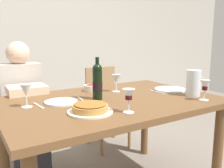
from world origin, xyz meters
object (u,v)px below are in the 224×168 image
wine_glass_right_diner (26,91)px  diner_left (24,106)px  dinner_plate_left_setting (61,102)px  chair_left (20,113)px  wine_glass_left_diner (116,79)px  baked_tart (90,108)px  chair_right (105,101)px  salad_bowl (92,87)px  dining_table (110,112)px  water_pitcher (193,84)px  dinner_plate_right_setting (170,89)px  wine_bottle (97,82)px  wine_glass_centre (129,96)px  wine_glass_spare (205,86)px

wine_glass_right_diner → diner_left: size_ratio=0.13×
dinner_plate_left_setting → chair_left: 0.87m
wine_glass_left_diner → dinner_plate_left_setting: bearing=-168.8°
baked_tart → chair_right: size_ratio=0.30×
salad_bowl → wine_glass_right_diner: wine_glass_right_diner is taller
dining_table → chair_right: bearing=62.2°
water_pitcher → dinner_plate_right_setting: 0.25m
salad_bowl → chair_left: size_ratio=0.15×
salad_bowl → wine_glass_left_diner: bearing=-40.8°
wine_glass_left_diner → wine_bottle: bearing=-150.1°
water_pitcher → dining_table: bearing=158.4°
water_pitcher → wine_glass_right_diner: bearing=164.0°
chair_left → diner_left: diner_left is taller
wine_bottle → wine_glass_right_diner: size_ratio=2.04×
water_pitcher → diner_left: diner_left is taller
water_pitcher → salad_bowl: (-0.57, 0.55, -0.06)m
wine_glass_left_diner → diner_left: 0.83m
wine_glass_right_diner → baked_tart: bearing=-47.5°
wine_glass_centre → chair_left: bearing=106.4°
salad_bowl → chair_right: 0.76m
wine_glass_centre → wine_glass_spare: size_ratio=0.98×
wine_glass_right_diner → diner_left: (0.10, 0.58, -0.25)m
water_pitcher → dinner_plate_left_setting: water_pitcher is taller
wine_glass_left_diner → wine_glass_spare: bearing=-56.7°
dinner_plate_right_setting → chair_left: 1.40m
wine_glass_right_diner → wine_glass_spare: (1.09, -0.47, -0.00)m
salad_bowl → dinner_plate_right_setting: bearing=-28.9°
dining_table → wine_glass_right_diner: 0.59m
water_pitcher → wine_glass_spare: bearing=-110.1°
wine_glass_spare → dinner_plate_left_setting: wine_glass_spare is taller
water_pitcher → wine_glass_right_diner: (-1.14, 0.33, 0.02)m
dinner_plate_right_setting → diner_left: size_ratio=0.22×
wine_glass_centre → dinner_plate_right_setting: size_ratio=0.54×
wine_glass_left_diner → baked_tart: bearing=-137.5°
water_pitcher → wine_glass_spare: 0.15m
dinner_plate_left_setting → dinner_plate_right_setting: same height
dinner_plate_left_setting → chair_right: 1.14m
wine_glass_centre → diner_left: bearing=110.2°
water_pitcher → salad_bowl: water_pitcher is taller
dinner_plate_left_setting → dinner_plate_right_setting: bearing=-5.2°
wine_glass_left_diner → diner_left: diner_left is taller
salad_bowl → dinner_plate_right_setting: 0.65m
wine_bottle → water_pitcher: wine_bottle is taller
diner_left → water_pitcher: bearing=140.3°
baked_tart → salad_bowl: size_ratio=2.02×
wine_bottle → chair_left: (-0.37, 0.87, -0.39)m
baked_tart → wine_glass_spare: bearing=-11.1°
dinner_plate_right_setting → water_pitcher: bearing=-89.9°
wine_glass_left_diner → dinner_plate_right_setting: wine_glass_left_diner is taller
dining_table → chair_right: chair_right is taller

